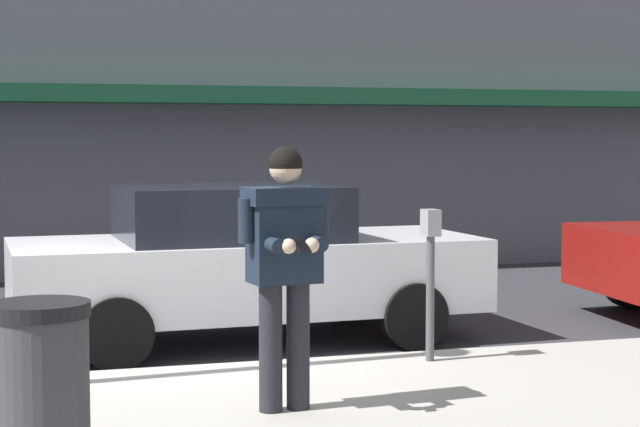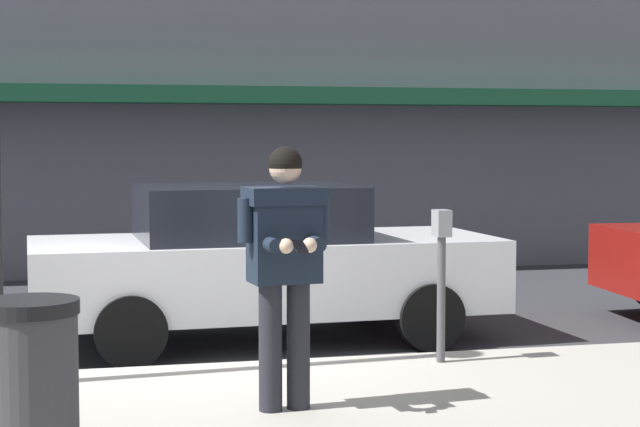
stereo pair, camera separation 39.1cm
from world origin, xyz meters
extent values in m
plane|color=#333338|center=(0.00, 0.00, 0.00)|extent=(80.00, 80.00, 0.00)
cube|color=silver|center=(1.00, 0.05, 0.00)|extent=(28.00, 0.12, 0.01)
cube|color=#195133|center=(1.00, 6.15, 2.60)|extent=(26.60, 0.70, 0.24)
cube|color=silver|center=(1.00, 1.35, 0.67)|extent=(4.57, 1.99, 0.70)
cube|color=black|center=(0.82, 1.34, 1.28)|extent=(2.13, 1.72, 0.52)
cylinder|color=black|center=(2.36, 2.26, 0.32)|extent=(0.65, 0.24, 0.64)
cylinder|color=black|center=(2.42, 0.55, 0.32)|extent=(0.65, 0.24, 0.64)
cylinder|color=black|center=(-0.43, 2.15, 0.32)|extent=(0.65, 0.24, 0.64)
cylinder|color=black|center=(-0.37, 0.44, 0.32)|extent=(0.65, 0.24, 0.64)
cylinder|color=#23232B|center=(0.65, -1.81, 0.58)|extent=(0.16, 0.16, 0.88)
cylinder|color=#23232B|center=(0.45, -1.83, 0.58)|extent=(0.16, 0.16, 0.88)
cube|color=#192333|center=(0.55, -1.82, 1.34)|extent=(0.49, 0.35, 0.64)
cube|color=#192333|center=(0.55, -1.82, 1.61)|extent=(0.55, 0.39, 0.12)
cylinder|color=#192333|center=(0.82, -1.79, 1.45)|extent=(0.11, 0.11, 0.30)
cylinder|color=#192333|center=(0.72, -1.96, 1.30)|extent=(0.13, 0.31, 0.10)
sphere|color=beige|center=(0.66, -2.11, 1.30)|extent=(0.10, 0.10, 0.10)
cylinder|color=#192333|center=(0.28, -1.85, 1.45)|extent=(0.11, 0.11, 0.30)
cylinder|color=#192333|center=(0.42, -2.00, 1.30)|extent=(0.13, 0.31, 0.10)
sphere|color=beige|center=(0.50, -2.13, 1.30)|extent=(0.10, 0.10, 0.10)
cube|color=black|center=(0.59, -2.16, 1.30)|extent=(0.09, 0.15, 0.07)
sphere|color=beige|center=(0.56, -1.85, 1.80)|extent=(0.22, 0.22, 0.22)
sphere|color=black|center=(0.56, -1.85, 1.83)|extent=(0.23, 0.23, 0.23)
cylinder|color=#4C4C51|center=(2.12, -0.60, 0.67)|extent=(0.07, 0.07, 1.05)
cube|color=gray|center=(2.12, -0.60, 1.30)|extent=(0.12, 0.18, 0.22)
cylinder|color=#38383D|center=(-1.09, -2.90, 0.59)|extent=(0.52, 0.52, 0.90)
cylinder|color=black|center=(-1.09, -2.90, 1.08)|extent=(0.55, 0.55, 0.08)
camera|label=1|loc=(-1.24, -8.81, 2.01)|focal=60.00mm
camera|label=2|loc=(-0.86, -8.91, 2.01)|focal=60.00mm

